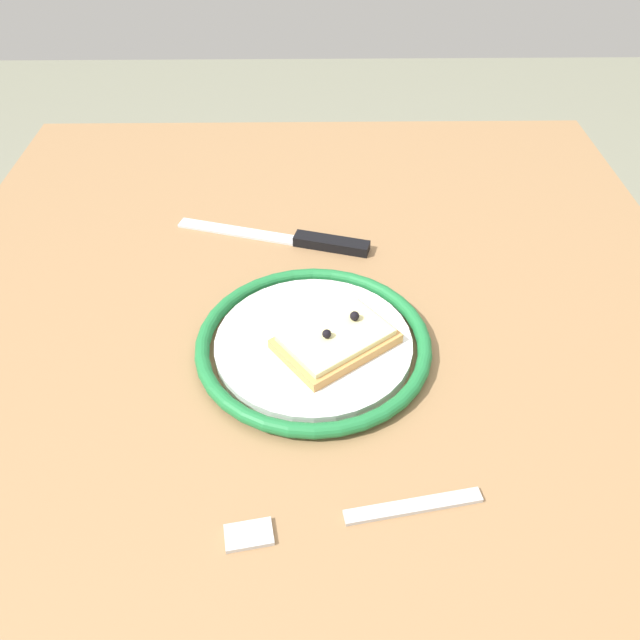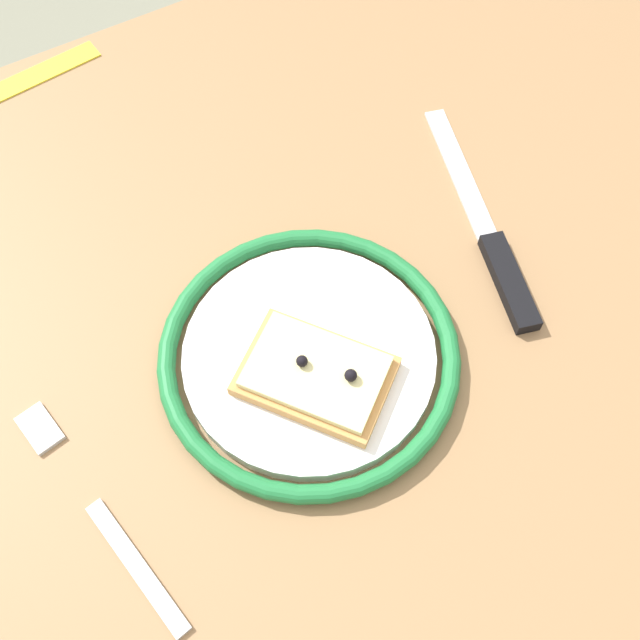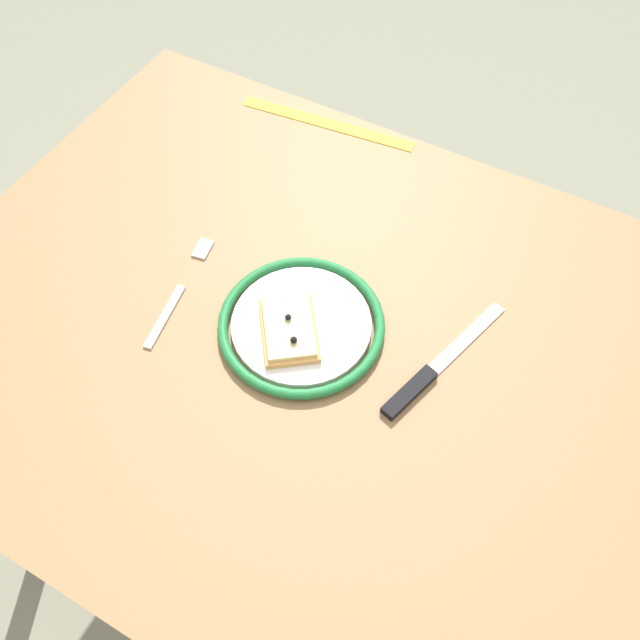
{
  "view_description": "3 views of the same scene",
  "coord_description": "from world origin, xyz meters",
  "px_view_note": "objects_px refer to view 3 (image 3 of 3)",
  "views": [
    {
      "loc": [
        -0.43,
        0.0,
        1.2
      ],
      "look_at": [
        0.01,
        -0.0,
        0.8
      ],
      "focal_mm": 35.38,
      "sensor_mm": 36.0,
      "label": 1
    },
    {
      "loc": [
        -0.11,
        -0.23,
        1.29
      ],
      "look_at": [
        0.03,
        0.01,
        0.8
      ],
      "focal_mm": 42.5,
      "sensor_mm": 36.0,
      "label": 2
    },
    {
      "loc": [
        0.27,
        -0.42,
        1.53
      ],
      "look_at": [
        0.04,
        0.01,
        0.79
      ],
      "focal_mm": 36.7,
      "sensor_mm": 36.0,
      "label": 3
    }
  ],
  "objects_px": {
    "knife": "(426,377)",
    "fork": "(180,290)",
    "plate": "(302,323)",
    "pizza_slice_near": "(289,329)",
    "dining_table": "(296,360)",
    "measuring_tape": "(327,123)"
  },
  "relations": [
    {
      "from": "dining_table",
      "to": "knife",
      "type": "distance_m",
      "value": 0.22
    },
    {
      "from": "plate",
      "to": "knife",
      "type": "bearing_deg",
      "value": 2.21
    },
    {
      "from": "dining_table",
      "to": "measuring_tape",
      "type": "distance_m",
      "value": 0.43
    },
    {
      "from": "plate",
      "to": "measuring_tape",
      "type": "xyz_separation_m",
      "value": [
        -0.17,
        0.39,
        -0.01
      ]
    },
    {
      "from": "plate",
      "to": "measuring_tape",
      "type": "distance_m",
      "value": 0.42
    },
    {
      "from": "dining_table",
      "to": "plate",
      "type": "distance_m",
      "value": 0.11
    },
    {
      "from": "knife",
      "to": "fork",
      "type": "height_order",
      "value": "knife"
    },
    {
      "from": "measuring_tape",
      "to": "knife",
      "type": "bearing_deg",
      "value": -53.23
    },
    {
      "from": "dining_table",
      "to": "pizza_slice_near",
      "type": "distance_m",
      "value": 0.12
    },
    {
      "from": "plate",
      "to": "fork",
      "type": "xyz_separation_m",
      "value": [
        -0.18,
        -0.03,
        -0.01
      ]
    },
    {
      "from": "pizza_slice_near",
      "to": "knife",
      "type": "height_order",
      "value": "pizza_slice_near"
    },
    {
      "from": "pizza_slice_near",
      "to": "measuring_tape",
      "type": "xyz_separation_m",
      "value": [
        -0.16,
        0.41,
        -0.02
      ]
    },
    {
      "from": "plate",
      "to": "pizza_slice_near",
      "type": "relative_size",
      "value": 1.77
    },
    {
      "from": "fork",
      "to": "measuring_tape",
      "type": "distance_m",
      "value": 0.42
    },
    {
      "from": "dining_table",
      "to": "measuring_tape",
      "type": "relative_size",
      "value": 3.39
    },
    {
      "from": "pizza_slice_near",
      "to": "knife",
      "type": "distance_m",
      "value": 0.19
    },
    {
      "from": "pizza_slice_near",
      "to": "knife",
      "type": "bearing_deg",
      "value": 9.17
    },
    {
      "from": "plate",
      "to": "pizza_slice_near",
      "type": "xyz_separation_m",
      "value": [
        -0.01,
        -0.02,
        0.01
      ]
    },
    {
      "from": "pizza_slice_near",
      "to": "fork",
      "type": "relative_size",
      "value": 0.65
    },
    {
      "from": "fork",
      "to": "pizza_slice_near",
      "type": "bearing_deg",
      "value": 2.46
    },
    {
      "from": "pizza_slice_near",
      "to": "fork",
      "type": "xyz_separation_m",
      "value": [
        -0.18,
        -0.01,
        -0.02
      ]
    },
    {
      "from": "knife",
      "to": "fork",
      "type": "bearing_deg",
      "value": -174.07
    }
  ]
}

